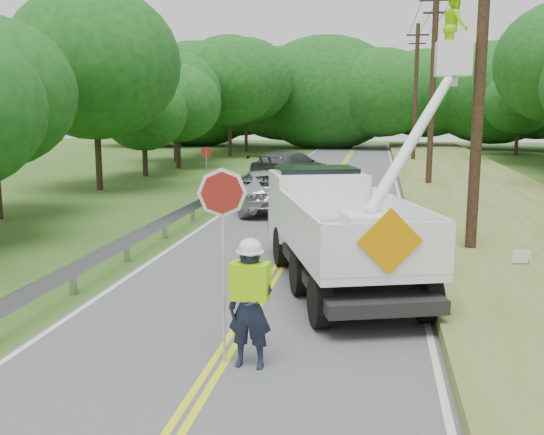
# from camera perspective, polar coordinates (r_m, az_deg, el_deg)

# --- Properties ---
(ground) EXTENTS (140.00, 140.00, 0.00)m
(ground) POSITION_cam_1_polar(r_m,az_deg,el_deg) (9.56, -6.26, -15.20)
(ground) COLOR #2A531D
(ground) RESTS_ON ground
(road) EXTENTS (7.20, 96.00, 0.03)m
(road) POSITION_cam_1_polar(r_m,az_deg,el_deg) (22.80, 3.37, -0.24)
(road) COLOR #535456
(road) RESTS_ON ground
(guardrail) EXTENTS (0.18, 48.00, 0.77)m
(guardrail) POSITION_cam_1_polar(r_m,az_deg,el_deg) (24.35, -5.82, 1.68)
(guardrail) COLOR gray
(guardrail) RESTS_ON ground
(utility_poles) EXTENTS (1.60, 43.30, 10.00)m
(utility_poles) POSITION_cam_1_polar(r_m,az_deg,el_deg) (25.48, 15.80, 12.37)
(utility_poles) COLOR black
(utility_poles) RESTS_ON ground
(tall_grass_verge) EXTENTS (7.00, 96.00, 0.30)m
(tall_grass_verge) POSITION_cam_1_polar(r_m,az_deg,el_deg) (23.12, 21.15, -0.40)
(tall_grass_verge) COLOR #556029
(tall_grass_verge) RESTS_ON ground
(treeline_left) EXTENTS (10.75, 53.78, 10.41)m
(treeline_left) POSITION_cam_1_polar(r_m,az_deg,el_deg) (41.83, -8.76, 12.00)
(treeline_left) COLOR #332319
(treeline_left) RESTS_ON ground
(treeline_horizon) EXTENTS (57.38, 15.01, 11.60)m
(treeline_horizon) POSITION_cam_1_polar(r_m,az_deg,el_deg) (64.61, 7.12, 11.23)
(treeline_horizon) COLOR #114515
(treeline_horizon) RESTS_ON ground
(flagger) EXTENTS (1.18, 0.50, 3.14)m
(flagger) POSITION_cam_1_polar(r_m,az_deg,el_deg) (9.77, -2.07, -7.42)
(flagger) COLOR #191E33
(flagger) RESTS_ON road
(bucket_truck) EXTENTS (5.29, 7.56, 6.95)m
(bucket_truck) POSITION_cam_1_polar(r_m,az_deg,el_deg) (15.31, 6.28, 0.64)
(bucket_truck) COLOR black
(bucket_truck) RESTS_ON road
(suv_silver) EXTENTS (4.49, 6.30, 1.59)m
(suv_silver) POSITION_cam_1_polar(r_m,az_deg,el_deg) (25.03, -0.67, 2.57)
(suv_silver) COLOR #AFB1B5
(suv_silver) RESTS_ON road
(suv_darkgrey) EXTENTS (4.35, 6.38, 1.71)m
(suv_darkgrey) POSITION_cam_1_polar(r_m,az_deg,el_deg) (34.14, 1.69, 4.66)
(suv_darkgrey) COLOR #3F4247
(suv_darkgrey) RESTS_ON road
(stop_sign_permanent) EXTENTS (0.43, 0.30, 2.38)m
(stop_sign_permanent) POSITION_cam_1_polar(r_m,az_deg,el_deg) (27.59, -6.02, 4.76)
(stop_sign_permanent) COLOR gray
(stop_sign_permanent) RESTS_ON ground
(yard_sign) EXTENTS (0.45, 0.10, 0.66)m
(yard_sign) POSITION_cam_1_polar(r_m,az_deg,el_deg) (16.33, 21.85, -3.43)
(yard_sign) COLOR white
(yard_sign) RESTS_ON ground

